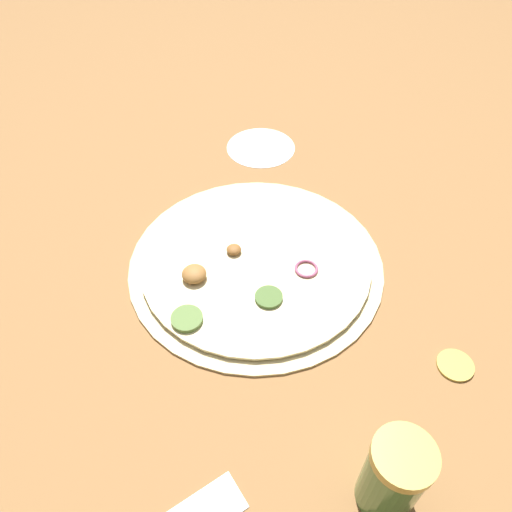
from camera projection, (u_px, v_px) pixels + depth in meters
name	position (u px, v px, depth m)	size (l,w,h in m)	color
ground_plane	(256.00, 264.00, 0.74)	(3.00, 3.00, 0.00)	olive
pizza	(255.00, 262.00, 0.73)	(0.37, 0.37, 0.03)	beige
spice_jar	(393.00, 476.00, 0.48)	(0.06, 0.06, 0.11)	#4C7F42
loose_cap	(456.00, 364.00, 0.62)	(0.05, 0.05, 0.01)	gold
flour_patch	(261.00, 147.00, 0.94)	(0.13, 0.13, 0.00)	white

